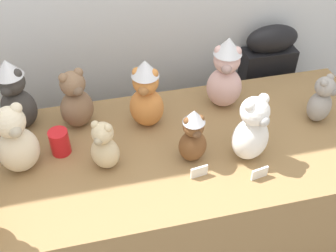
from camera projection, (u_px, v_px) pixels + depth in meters
The scene contains 14 objects.
display_table at pixel (168, 203), 1.99m from camera, with size 1.91×0.77×0.75m, color olive.
instrument_case at pixel (261, 100), 2.41m from camera, with size 0.28×0.12×0.96m.
teddy_bear_charcoal at pixel (15, 96), 1.74m from camera, with size 0.19×0.18×0.34m.
teddy_bear_chestnut at pixel (193, 136), 1.61m from camera, with size 0.12×0.10×0.25m.
teddy_bear_ginger at pixel (146, 95), 1.75m from camera, with size 0.18×0.17×0.33m.
teddy_bear_cream at pixel (16, 141), 1.56m from camera, with size 0.20×0.18×0.31m.
teddy_bear_ash at pixel (321, 100), 1.81m from camera, with size 0.15×0.15×0.23m.
teddy_bear_sand at pixel (104, 147), 1.60m from camera, with size 0.15×0.14×0.23m.
teddy_bear_snow at pixel (252, 130), 1.61m from camera, with size 0.19×0.17×0.30m.
teddy_bear_blush at pixel (225, 74), 1.84m from camera, with size 0.20×0.18×0.35m.
teddy_bear_mocha at pixel (76, 101), 1.76m from camera, with size 0.18×0.17×0.28m.
party_cup_red at pixel (60, 142), 1.69m from camera, with size 0.08×0.08×0.11m, color red.
name_card_front_left at pixel (260, 173), 1.60m from camera, with size 0.07×0.01×0.05m, color white.
name_card_front_middle at pixel (199, 172), 1.61m from camera, with size 0.07×0.01×0.05m, color white.
Camera 1 is at (-0.28, -0.96, 1.97)m, focal length 44.47 mm.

